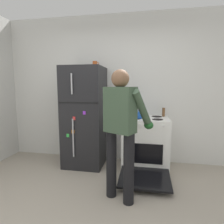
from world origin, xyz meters
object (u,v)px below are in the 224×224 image
at_px(stove_range, 145,144).
at_px(coffee_mug, 95,64).
at_px(person_cook, 122,124).
at_px(red_pot, 136,114).
at_px(refrigerator, 85,117).
at_px(pepper_mill, 164,112).

bearing_deg(stove_range, coffee_mug, 175.65).
bearing_deg(person_cook, red_pot, 82.06).
relative_size(refrigerator, stove_range, 1.45).
bearing_deg(person_cook, refrigerator, 129.11).
relative_size(red_pot, coffee_mug, 3.03).
distance_m(red_pot, pepper_mill, 0.52).
relative_size(coffee_mug, pepper_mill, 0.77).
height_order(person_cook, coffee_mug, coffee_mug).
distance_m(person_cook, pepper_mill, 1.31).
relative_size(person_cook, pepper_mill, 11.01).
height_order(refrigerator, stove_range, refrigerator).
distance_m(coffee_mug, pepper_mill, 1.46).
relative_size(refrigerator, person_cook, 1.09).
height_order(red_pot, coffee_mug, coffee_mug).
distance_m(refrigerator, coffee_mug, 0.94).
bearing_deg(pepper_mill, coffee_mug, -172.81).
bearing_deg(refrigerator, pepper_mill, 8.31).
height_order(coffee_mug, pepper_mill, coffee_mug).
distance_m(stove_range, coffee_mug, 1.62).
xyz_separation_m(refrigerator, red_pot, (0.91, -0.05, 0.07)).
xyz_separation_m(stove_range, coffee_mug, (-0.89, 0.07, 1.36)).
height_order(person_cook, red_pot, person_cook).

